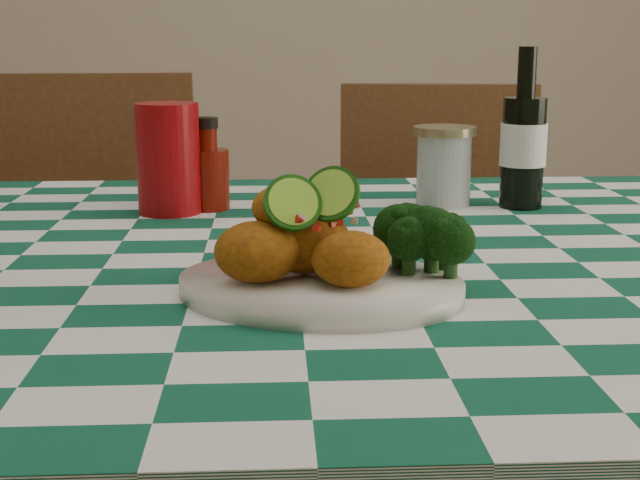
{
  "coord_description": "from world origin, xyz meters",
  "views": [
    {
      "loc": [
        -0.02,
        -0.99,
        1.03
      ],
      "look_at": [
        0.02,
        -0.18,
        0.84
      ],
      "focal_mm": 50.0,
      "sensor_mm": 36.0,
      "label": 1
    }
  ],
  "objects_px": {
    "plate": "(320,287)",
    "mason_jar": "(444,166)",
    "wooden_chair_right": "(440,318)",
    "red_tumbler": "(168,159)",
    "fried_chicken_pile": "(316,229)",
    "ketchup_bottle": "(208,164)",
    "wooden_chair_left": "(86,317)",
    "beer_bottle": "(524,128)"
  },
  "relations": [
    {
      "from": "plate",
      "to": "mason_jar",
      "type": "distance_m",
      "value": 0.5
    },
    {
      "from": "plate",
      "to": "wooden_chair_right",
      "type": "xyz_separation_m",
      "value": [
        0.3,
        0.91,
        -0.33
      ]
    },
    {
      "from": "red_tumbler",
      "to": "mason_jar",
      "type": "xyz_separation_m",
      "value": [
        0.39,
        0.04,
        -0.02
      ]
    },
    {
      "from": "fried_chicken_pile",
      "to": "ketchup_bottle",
      "type": "relative_size",
      "value": 1.16
    },
    {
      "from": "plate",
      "to": "wooden_chair_left",
      "type": "distance_m",
      "value": 1.06
    },
    {
      "from": "wooden_chair_left",
      "to": "wooden_chair_right",
      "type": "bearing_deg",
      "value": -2.82
    },
    {
      "from": "fried_chicken_pile",
      "to": "mason_jar",
      "type": "distance_m",
      "value": 0.5
    },
    {
      "from": "ketchup_bottle",
      "to": "wooden_chair_left",
      "type": "distance_m",
      "value": 0.67
    },
    {
      "from": "red_tumbler",
      "to": "ketchup_bottle",
      "type": "height_order",
      "value": "red_tumbler"
    },
    {
      "from": "fried_chicken_pile",
      "to": "red_tumbler",
      "type": "bearing_deg",
      "value": 113.73
    },
    {
      "from": "mason_jar",
      "to": "wooden_chair_left",
      "type": "distance_m",
      "value": 0.86
    },
    {
      "from": "red_tumbler",
      "to": "ketchup_bottle",
      "type": "distance_m",
      "value": 0.06
    },
    {
      "from": "plate",
      "to": "ketchup_bottle",
      "type": "xyz_separation_m",
      "value": [
        -0.13,
        0.44,
        0.06
      ]
    },
    {
      "from": "fried_chicken_pile",
      "to": "wooden_chair_right",
      "type": "relative_size",
      "value": 0.16
    },
    {
      "from": "ketchup_bottle",
      "to": "plate",
      "type": "bearing_deg",
      "value": -73.04
    },
    {
      "from": "plate",
      "to": "wooden_chair_right",
      "type": "bearing_deg",
      "value": 72.06
    },
    {
      "from": "wooden_chair_left",
      "to": "mason_jar",
      "type": "bearing_deg",
      "value": -39.1
    },
    {
      "from": "plate",
      "to": "wooden_chair_left",
      "type": "xyz_separation_m",
      "value": [
        -0.42,
        0.92,
        -0.32
      ]
    },
    {
      "from": "mason_jar",
      "to": "wooden_chair_right",
      "type": "distance_m",
      "value": 0.6
    },
    {
      "from": "wooden_chair_right",
      "to": "mason_jar",
      "type": "bearing_deg",
      "value": -95.22
    },
    {
      "from": "fried_chicken_pile",
      "to": "mason_jar",
      "type": "xyz_separation_m",
      "value": [
        0.21,
        0.45,
        -0.01
      ]
    },
    {
      "from": "plate",
      "to": "fried_chicken_pile",
      "type": "xyz_separation_m",
      "value": [
        -0.0,
        0.0,
        0.06
      ]
    },
    {
      "from": "ketchup_bottle",
      "to": "wooden_chair_right",
      "type": "height_order",
      "value": "wooden_chair_right"
    },
    {
      "from": "mason_jar",
      "to": "wooden_chair_right",
      "type": "relative_size",
      "value": 0.12
    },
    {
      "from": "fried_chicken_pile",
      "to": "red_tumbler",
      "type": "relative_size",
      "value": 0.99
    },
    {
      "from": "ketchup_bottle",
      "to": "beer_bottle",
      "type": "distance_m",
      "value": 0.45
    },
    {
      "from": "red_tumbler",
      "to": "mason_jar",
      "type": "height_order",
      "value": "red_tumbler"
    },
    {
      "from": "ketchup_bottle",
      "to": "wooden_chair_right",
      "type": "distance_m",
      "value": 0.75
    },
    {
      "from": "ketchup_bottle",
      "to": "wooden_chair_left",
      "type": "bearing_deg",
      "value": 120.85
    },
    {
      "from": "red_tumbler",
      "to": "mason_jar",
      "type": "distance_m",
      "value": 0.39
    },
    {
      "from": "plate",
      "to": "wooden_chair_right",
      "type": "relative_size",
      "value": 0.29
    },
    {
      "from": "plate",
      "to": "wooden_chair_left",
      "type": "height_order",
      "value": "wooden_chair_left"
    },
    {
      "from": "fried_chicken_pile",
      "to": "wooden_chair_left",
      "type": "xyz_separation_m",
      "value": [
        -0.42,
        0.92,
        -0.38
      ]
    },
    {
      "from": "red_tumbler",
      "to": "wooden_chair_right",
      "type": "distance_m",
      "value": 0.8
    },
    {
      "from": "plate",
      "to": "red_tumbler",
      "type": "bearing_deg",
      "value": 114.14
    },
    {
      "from": "ketchup_bottle",
      "to": "red_tumbler",
      "type": "bearing_deg",
      "value": -153.6
    },
    {
      "from": "plate",
      "to": "beer_bottle",
      "type": "relative_size",
      "value": 1.21
    },
    {
      "from": "wooden_chair_left",
      "to": "red_tumbler",
      "type": "bearing_deg",
      "value": -67.22
    },
    {
      "from": "wooden_chair_right",
      "to": "wooden_chair_left",
      "type": "bearing_deg",
      "value": -174.54
    },
    {
      "from": "ketchup_bottle",
      "to": "mason_jar",
      "type": "bearing_deg",
      "value": 1.9
    },
    {
      "from": "red_tumbler",
      "to": "wooden_chair_left",
      "type": "distance_m",
      "value": 0.68
    },
    {
      "from": "ketchup_bottle",
      "to": "beer_bottle",
      "type": "height_order",
      "value": "beer_bottle"
    }
  ]
}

